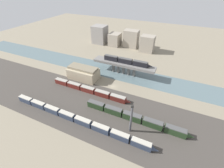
{
  "coord_description": "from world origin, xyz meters",
  "views": [
    {
      "loc": [
        34.12,
        -77.19,
        62.48
      ],
      "look_at": [
        0.0,
        -2.28,
        3.78
      ],
      "focal_mm": 24.0,
      "sensor_mm": 36.0,
      "label": 1
    }
  ],
  "objects_px": {
    "train_on_bridge": "(127,61)",
    "train_yard_near": "(76,119)",
    "train_yard_far": "(89,90)",
    "signal_tower": "(131,119)",
    "train_yard_mid": "(134,118)",
    "warehouse_building": "(83,73)"
  },
  "relations": [
    {
      "from": "train_on_bridge",
      "to": "signal_tower",
      "type": "height_order",
      "value": "signal_tower"
    },
    {
      "from": "train_on_bridge",
      "to": "train_yard_near",
      "type": "relative_size",
      "value": 0.45
    },
    {
      "from": "train_yard_mid",
      "to": "signal_tower",
      "type": "bearing_deg",
      "value": -88.78
    },
    {
      "from": "warehouse_building",
      "to": "signal_tower",
      "type": "height_order",
      "value": "signal_tower"
    },
    {
      "from": "train_on_bridge",
      "to": "train_yard_mid",
      "type": "bearing_deg",
      "value": -64.44
    },
    {
      "from": "signal_tower",
      "to": "warehouse_building",
      "type": "bearing_deg",
      "value": 146.54
    },
    {
      "from": "train_yard_near",
      "to": "train_yard_far",
      "type": "relative_size",
      "value": 1.48
    },
    {
      "from": "train_yard_near",
      "to": "train_yard_mid",
      "type": "bearing_deg",
      "value": 26.4
    },
    {
      "from": "signal_tower",
      "to": "train_yard_far",
      "type": "bearing_deg",
      "value": 152.17
    },
    {
      "from": "warehouse_building",
      "to": "train_yard_far",
      "type": "bearing_deg",
      "value": -45.32
    },
    {
      "from": "train_yard_near",
      "to": "signal_tower",
      "type": "bearing_deg",
      "value": 12.57
    },
    {
      "from": "train_yard_near",
      "to": "signal_tower",
      "type": "height_order",
      "value": "signal_tower"
    },
    {
      "from": "train_yard_far",
      "to": "signal_tower",
      "type": "distance_m",
      "value": 39.58
    },
    {
      "from": "train_on_bridge",
      "to": "train_yard_near",
      "type": "xyz_separation_m",
      "value": [
        -7.07,
        -55.98,
        -9.5
      ]
    },
    {
      "from": "train_yard_mid",
      "to": "signal_tower",
      "type": "distance_m",
      "value": 9.78
    },
    {
      "from": "train_yard_far",
      "to": "train_yard_near",
      "type": "bearing_deg",
      "value": -73.93
    },
    {
      "from": "train_yard_far",
      "to": "signal_tower",
      "type": "relative_size",
      "value": 3.32
    },
    {
      "from": "train_on_bridge",
      "to": "train_yard_near",
      "type": "bearing_deg",
      "value": -97.2
    },
    {
      "from": "signal_tower",
      "to": "train_yard_near",
      "type": "bearing_deg",
      "value": -167.43
    },
    {
      "from": "train_yard_mid",
      "to": "signal_tower",
      "type": "height_order",
      "value": "signal_tower"
    },
    {
      "from": "train_on_bridge",
      "to": "warehouse_building",
      "type": "height_order",
      "value": "train_on_bridge"
    },
    {
      "from": "train_on_bridge",
      "to": "train_yard_far",
      "type": "distance_m",
      "value": 35.91
    }
  ]
}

